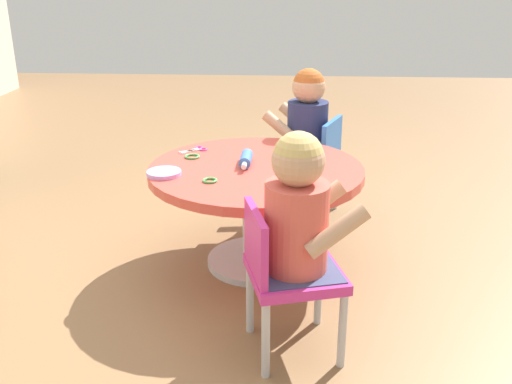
% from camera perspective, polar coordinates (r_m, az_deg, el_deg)
% --- Properties ---
extents(ground_plane, '(10.00, 10.00, 0.00)m').
position_cam_1_polar(ground_plane, '(2.65, -0.00, -7.04)').
color(ground_plane, olive).
extents(craft_table, '(0.92, 0.92, 0.47)m').
position_cam_1_polar(craft_table, '(2.50, -0.00, 0.24)').
color(craft_table, silver).
rests_on(craft_table, ground).
extents(child_chair_left, '(0.37, 0.37, 0.54)m').
position_cam_1_polar(child_chair_left, '(1.95, 2.89, -7.92)').
color(child_chair_left, '#B7B7BC').
rests_on(child_chair_left, ground).
extents(seated_child_left, '(0.35, 0.41, 0.51)m').
position_cam_1_polar(seated_child_left, '(1.86, 4.21, -1.69)').
color(seated_child_left, '#3F4772').
rests_on(seated_child_left, ground).
extents(child_chair_right, '(0.39, 0.39, 0.54)m').
position_cam_1_polar(child_chair_right, '(3.07, 5.60, 3.07)').
color(child_chair_right, '#B7B7BC').
rests_on(child_chair_right, ground).
extents(seated_child_right, '(0.37, 0.42, 0.51)m').
position_cam_1_polar(seated_child_right, '(3.02, 5.04, 7.26)').
color(seated_child_right, '#3F4772').
rests_on(seated_child_right, ground).
extents(rolling_pin, '(0.23, 0.05, 0.05)m').
position_cam_1_polar(rolling_pin, '(2.49, -1.00, 3.31)').
color(rolling_pin, '#3F72CC').
rests_on(rolling_pin, craft_table).
extents(craft_scissors, '(0.13, 0.13, 0.01)m').
position_cam_1_polar(craft_scissors, '(2.71, -5.91, 4.19)').
color(craft_scissors, silver).
rests_on(craft_scissors, craft_table).
extents(playdough_blob_0, '(0.14, 0.14, 0.02)m').
position_cam_1_polar(playdough_blob_0, '(2.39, -9.07, 1.87)').
color(playdough_blob_0, '#CC99E5').
rests_on(playdough_blob_0, craft_table).
extents(playdough_blob_1, '(0.15, 0.15, 0.02)m').
position_cam_1_polar(playdough_blob_1, '(2.77, 4.57, 4.72)').
color(playdough_blob_1, pink).
rests_on(playdough_blob_1, craft_table).
extents(cookie_cutter_0, '(0.06, 0.06, 0.01)m').
position_cam_1_polar(cookie_cutter_0, '(2.62, 3.49, 3.72)').
color(cookie_cutter_0, '#4CB259').
rests_on(cookie_cutter_0, craft_table).
extents(cookie_cutter_1, '(0.06, 0.06, 0.01)m').
position_cam_1_polar(cookie_cutter_1, '(2.30, -4.57, 1.15)').
color(cookie_cutter_1, '#4CB259').
rests_on(cookie_cutter_1, craft_table).
extents(cookie_cutter_2, '(0.06, 0.06, 0.01)m').
position_cam_1_polar(cookie_cutter_2, '(2.41, 4.85, 2.13)').
color(cookie_cutter_2, '#D83FA5').
rests_on(cookie_cutter_2, craft_table).
extents(cookie_cutter_3, '(0.07, 0.07, 0.01)m').
position_cam_1_polar(cookie_cutter_3, '(2.61, -6.33, 3.51)').
color(cookie_cutter_3, '#4CB259').
rests_on(cookie_cutter_3, craft_table).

